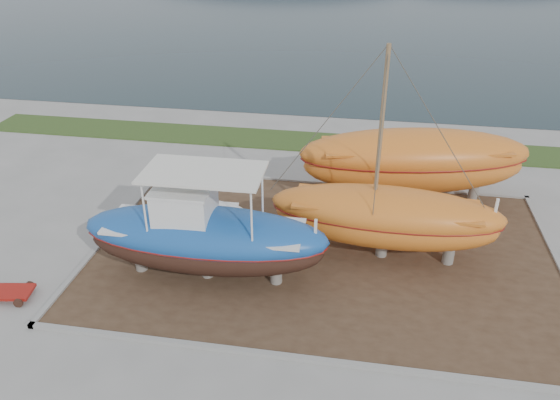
% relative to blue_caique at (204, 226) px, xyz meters
% --- Properties ---
extents(ground, '(140.00, 140.00, 0.00)m').
position_rel_blue_caique_xyz_m(ground, '(4.13, -1.59, -2.23)').
color(ground, gray).
rests_on(ground, ground).
extents(dirt_patch, '(18.00, 12.00, 0.06)m').
position_rel_blue_caique_xyz_m(dirt_patch, '(4.13, 2.41, -2.20)').
color(dirt_patch, '#422D1E').
rests_on(dirt_patch, ground).
extents(curb_frame, '(18.60, 12.60, 0.15)m').
position_rel_blue_caique_xyz_m(curb_frame, '(4.13, 2.41, -2.16)').
color(curb_frame, gray).
rests_on(curb_frame, ground).
extents(grass_strip, '(44.00, 3.00, 0.08)m').
position_rel_blue_caique_xyz_m(grass_strip, '(4.13, 13.91, -2.19)').
color(grass_strip, '#284219').
rests_on(grass_strip, ground).
extents(sea, '(260.00, 100.00, 0.04)m').
position_rel_blue_caique_xyz_m(sea, '(4.13, 68.41, -2.23)').
color(sea, '#16282D').
rests_on(sea, ground).
extents(blue_caique, '(9.07, 2.94, 4.35)m').
position_rel_blue_caique_xyz_m(blue_caique, '(0.00, 0.00, 0.00)').
color(blue_caique, '#1A52A3').
rests_on(blue_caique, dirt_patch).
extents(white_dinghy, '(4.18, 1.68, 1.24)m').
position_rel_blue_caique_xyz_m(white_dinghy, '(-1.30, 3.24, -1.55)').
color(white_dinghy, white).
rests_on(white_dinghy, dirt_patch).
extents(orange_sailboat, '(8.96, 2.93, 8.29)m').
position_rel_blue_caique_xyz_m(orange_sailboat, '(6.42, 2.48, 1.97)').
color(orange_sailboat, orange).
rests_on(orange_sailboat, dirt_patch).
extents(orange_bare_hull, '(10.84, 4.99, 3.42)m').
position_rel_blue_caique_xyz_m(orange_bare_hull, '(7.67, 7.33, -0.46)').
color(orange_bare_hull, orange).
rests_on(orange_bare_hull, dirt_patch).
extents(red_trailer, '(2.33, 1.43, 0.31)m').
position_rel_blue_caique_xyz_m(red_trailer, '(-6.52, -2.40, -2.08)').
color(red_trailer, '#A31912').
rests_on(red_trailer, ground).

